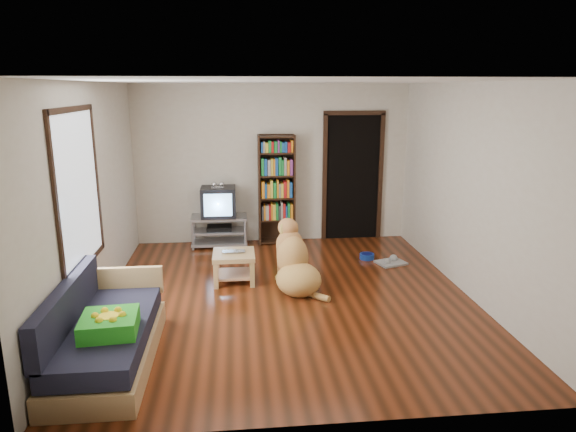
{
  "coord_description": "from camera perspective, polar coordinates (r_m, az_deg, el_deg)",
  "views": [
    {
      "loc": [
        -0.6,
        -5.91,
        2.53
      ],
      "look_at": [
        0.06,
        0.56,
        0.9
      ],
      "focal_mm": 32.0,
      "sensor_mm": 36.0,
      "label": 1
    }
  ],
  "objects": [
    {
      "name": "doorway",
      "position": [
        8.73,
        7.2,
        4.66
      ],
      "size": [
        1.03,
        0.05,
        2.19
      ],
      "color": "black",
      "rests_on": "wall_back"
    },
    {
      "name": "crt_tv",
      "position": [
        8.38,
        -7.73,
        1.63
      ],
      "size": [
        0.55,
        0.52,
        0.58
      ],
      "color": "black",
      "rests_on": "tv_stand"
    },
    {
      "name": "wall_right",
      "position": [
        6.68,
        19.59,
        2.64
      ],
      "size": [
        0.0,
        5.0,
        5.0
      ],
      "primitive_type": "plane",
      "rotation": [
        1.57,
        0.0,
        -1.57
      ],
      "color": "beige",
      "rests_on": "ground"
    },
    {
      "name": "wall_left",
      "position": [
        6.26,
        -20.98,
        1.8
      ],
      "size": [
        0.0,
        5.0,
        5.0
      ],
      "primitive_type": "plane",
      "rotation": [
        1.57,
        0.0,
        1.57
      ],
      "color": "beige",
      "rests_on": "ground"
    },
    {
      "name": "sofa",
      "position": [
        5.22,
        -19.79,
        -12.56
      ],
      "size": [
        0.8,
        1.8,
        0.8
      ],
      "color": "tan",
      "rests_on": "ground"
    },
    {
      "name": "ground",
      "position": [
        6.46,
        -0.02,
        -8.99
      ],
      "size": [
        5.0,
        5.0,
        0.0
      ],
      "primitive_type": "plane",
      "color": "#5C240F",
      "rests_on": "ground"
    },
    {
      "name": "ceiling",
      "position": [
        5.94,
        -0.02,
        14.75
      ],
      "size": [
        5.0,
        5.0,
        0.0
      ],
      "primitive_type": "plane",
      "rotation": [
        3.14,
        0.0,
        0.0
      ],
      "color": "white",
      "rests_on": "ground"
    },
    {
      "name": "green_cushion",
      "position": [
        4.89,
        -19.22,
        -11.28
      ],
      "size": [
        0.52,
        0.52,
        0.16
      ],
      "primitive_type": "cube",
      "rotation": [
        0.0,
        0.0,
        0.08
      ],
      "color": "green",
      "rests_on": "sofa"
    },
    {
      "name": "tv_stand",
      "position": [
        8.47,
        -7.63,
        -1.53
      ],
      "size": [
        0.9,
        0.45,
        0.5
      ],
      "color": "#99999E",
      "rests_on": "ground"
    },
    {
      "name": "wall_back",
      "position": [
        8.52,
        -1.73,
        5.77
      ],
      "size": [
        4.5,
        0.0,
        4.5
      ],
      "primitive_type": "plane",
      "rotation": [
        1.57,
        0.0,
        0.0
      ],
      "color": "beige",
      "rests_on": "ground"
    },
    {
      "name": "wall_front",
      "position": [
        3.68,
        3.94,
        -5.51
      ],
      "size": [
        4.5,
        0.0,
        4.5
      ],
      "primitive_type": "plane",
      "rotation": [
        -1.57,
        0.0,
        0.0
      ],
      "color": "beige",
      "rests_on": "ground"
    },
    {
      "name": "grey_rag",
      "position": [
        7.77,
        11.36,
        -5.1
      ],
      "size": [
        0.48,
        0.43,
        0.03
      ],
      "primitive_type": "cube",
      "rotation": [
        0.0,
        0.0,
        0.33
      ],
      "color": "#A1A1A1",
      "rests_on": "ground"
    },
    {
      "name": "dog_bowl",
      "position": [
        7.91,
        8.76,
        -4.45
      ],
      "size": [
        0.22,
        0.22,
        0.08
      ],
      "primitive_type": "cylinder",
      "color": "navy",
      "rests_on": "ground"
    },
    {
      "name": "dog",
      "position": [
        6.61,
        0.72,
        -5.32
      ],
      "size": [
        0.71,
        1.02,
        0.91
      ],
      "color": "tan",
      "rests_on": "ground"
    },
    {
      "name": "bookshelf",
      "position": [
        8.42,
        -1.29,
        3.6
      ],
      "size": [
        0.6,
        0.3,
        1.8
      ],
      "color": "black",
      "rests_on": "ground"
    },
    {
      "name": "window",
      "position": [
        5.75,
        -22.26,
        2.69
      ],
      "size": [
        0.03,
        1.46,
        1.7
      ],
      "color": "white",
      "rests_on": "wall_left"
    },
    {
      "name": "coffee_table",
      "position": [
        6.9,
        -6.03,
        -5.03
      ],
      "size": [
        0.55,
        0.55,
        0.4
      ],
      "color": "tan",
      "rests_on": "ground"
    },
    {
      "name": "laptop",
      "position": [
        6.83,
        -6.06,
        -4.07
      ],
      "size": [
        0.3,
        0.2,
        0.02
      ],
      "primitive_type": "imported",
      "rotation": [
        0.0,
        0.0,
        -0.0
      ],
      "color": "#B9BABE",
      "rests_on": "coffee_table"
    }
  ]
}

